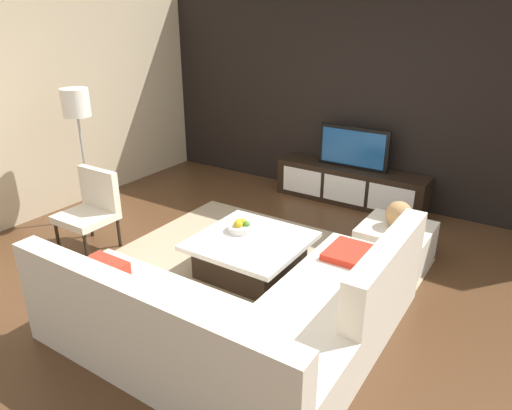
{
  "coord_description": "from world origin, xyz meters",
  "views": [
    {
      "loc": [
        2.2,
        -3.35,
        2.48
      ],
      "look_at": [
        -0.3,
        0.5,
        0.56
      ],
      "focal_mm": 33.06,
      "sensor_mm": 36.0,
      "label": 1
    }
  ],
  "objects_px": {
    "accent_chair_near": "(92,205)",
    "fruit_bowl": "(241,226)",
    "television": "(353,148)",
    "decorative_ball": "(399,214)",
    "coffee_table": "(251,255)",
    "sectional_couch": "(245,319)",
    "ottoman": "(395,244)",
    "media_console": "(350,185)",
    "floor_lamp": "(77,111)"
  },
  "relations": [
    {
      "from": "media_console",
      "to": "coffee_table",
      "type": "height_order",
      "value": "media_console"
    },
    {
      "from": "accent_chair_near",
      "to": "decorative_ball",
      "type": "distance_m",
      "value": 3.27
    },
    {
      "from": "floor_lamp",
      "to": "fruit_bowl",
      "type": "bearing_deg",
      "value": 3.0
    },
    {
      "from": "decorative_ball",
      "to": "television",
      "type": "bearing_deg",
      "value": 129.15
    },
    {
      "from": "media_console",
      "to": "accent_chair_near",
      "type": "xyz_separation_m",
      "value": [
        -1.89,
        -2.74,
        0.24
      ]
    },
    {
      "from": "media_console",
      "to": "accent_chair_near",
      "type": "distance_m",
      "value": 3.34
    },
    {
      "from": "accent_chair_near",
      "to": "decorative_ball",
      "type": "xyz_separation_m",
      "value": [
        2.92,
        1.48,
        0.05
      ]
    },
    {
      "from": "television",
      "to": "fruit_bowl",
      "type": "distance_m",
      "value": 2.24
    },
    {
      "from": "television",
      "to": "decorative_ball",
      "type": "relative_size",
      "value": 3.54
    },
    {
      "from": "decorative_ball",
      "to": "coffee_table",
      "type": "bearing_deg",
      "value": -137.68
    },
    {
      "from": "media_console",
      "to": "coffee_table",
      "type": "distance_m",
      "value": 2.3
    },
    {
      "from": "sectional_couch",
      "to": "floor_lamp",
      "type": "xyz_separation_m",
      "value": [
        -3.01,
        0.98,
        1.08
      ]
    },
    {
      "from": "coffee_table",
      "to": "fruit_bowl",
      "type": "distance_m",
      "value": 0.31
    },
    {
      "from": "coffee_table",
      "to": "decorative_ball",
      "type": "distance_m",
      "value": 1.57
    },
    {
      "from": "coffee_table",
      "to": "decorative_ball",
      "type": "xyz_separation_m",
      "value": [
        1.13,
        1.03,
        0.33
      ]
    },
    {
      "from": "media_console",
      "to": "coffee_table",
      "type": "relative_size",
      "value": 1.96
    },
    {
      "from": "media_console",
      "to": "fruit_bowl",
      "type": "bearing_deg",
      "value": -97.24
    },
    {
      "from": "television",
      "to": "coffee_table",
      "type": "bearing_deg",
      "value": -92.49
    },
    {
      "from": "fruit_bowl",
      "to": "media_console",
      "type": "bearing_deg",
      "value": 82.76
    },
    {
      "from": "floor_lamp",
      "to": "accent_chair_near",
      "type": "bearing_deg",
      "value": -35.06
    },
    {
      "from": "decorative_ball",
      "to": "accent_chair_near",
      "type": "bearing_deg",
      "value": -153.16
    },
    {
      "from": "sectional_couch",
      "to": "decorative_ball",
      "type": "distance_m",
      "value": 2.11
    },
    {
      "from": "floor_lamp",
      "to": "decorative_ball",
      "type": "distance_m",
      "value": 3.78
    },
    {
      "from": "media_console",
      "to": "television",
      "type": "relative_size",
      "value": 2.13
    },
    {
      "from": "floor_lamp",
      "to": "ottoman",
      "type": "bearing_deg",
      "value": 16.56
    },
    {
      "from": "sectional_couch",
      "to": "ottoman",
      "type": "distance_m",
      "value": 2.1
    },
    {
      "from": "accent_chair_near",
      "to": "television",
      "type": "bearing_deg",
      "value": 62.44
    },
    {
      "from": "sectional_couch",
      "to": "fruit_bowl",
      "type": "bearing_deg",
      "value": 125.69
    },
    {
      "from": "television",
      "to": "accent_chair_near",
      "type": "xyz_separation_m",
      "value": [
        -1.89,
        -2.74,
        -0.29
      ]
    },
    {
      "from": "decorative_ball",
      "to": "ottoman",
      "type": "bearing_deg",
      "value": 0.0
    },
    {
      "from": "coffee_table",
      "to": "ottoman",
      "type": "height_order",
      "value": "ottoman"
    },
    {
      "from": "accent_chair_near",
      "to": "floor_lamp",
      "type": "distance_m",
      "value": 1.16
    },
    {
      "from": "sectional_couch",
      "to": "floor_lamp",
      "type": "distance_m",
      "value": 3.35
    },
    {
      "from": "television",
      "to": "ottoman",
      "type": "bearing_deg",
      "value": -50.85
    },
    {
      "from": "sectional_couch",
      "to": "media_console",
      "type": "bearing_deg",
      "value": 98.81
    },
    {
      "from": "television",
      "to": "decorative_ball",
      "type": "height_order",
      "value": "television"
    },
    {
      "from": "accent_chair_near",
      "to": "fruit_bowl",
      "type": "relative_size",
      "value": 3.11
    },
    {
      "from": "media_console",
      "to": "fruit_bowl",
      "type": "relative_size",
      "value": 7.32
    },
    {
      "from": "media_console",
      "to": "decorative_ball",
      "type": "distance_m",
      "value": 1.66
    },
    {
      "from": "accent_chair_near",
      "to": "sectional_couch",
      "type": "bearing_deg",
      "value": -6.05
    },
    {
      "from": "coffee_table",
      "to": "ottoman",
      "type": "relative_size",
      "value": 1.5
    },
    {
      "from": "sectional_couch",
      "to": "ottoman",
      "type": "bearing_deg",
      "value": 75.66
    },
    {
      "from": "sectional_couch",
      "to": "ottoman",
      "type": "relative_size",
      "value": 3.49
    },
    {
      "from": "coffee_table",
      "to": "fruit_bowl",
      "type": "bearing_deg",
      "value": 151.66
    },
    {
      "from": "coffee_table",
      "to": "accent_chair_near",
      "type": "height_order",
      "value": "accent_chair_near"
    },
    {
      "from": "television",
      "to": "media_console",
      "type": "bearing_deg",
      "value": -90.0
    },
    {
      "from": "media_console",
      "to": "coffee_table",
      "type": "xyz_separation_m",
      "value": [
        -0.1,
        -2.3,
        -0.05
      ]
    },
    {
      "from": "coffee_table",
      "to": "accent_chair_near",
      "type": "bearing_deg",
      "value": -165.95
    },
    {
      "from": "coffee_table",
      "to": "television",
      "type": "bearing_deg",
      "value": 87.51
    },
    {
      "from": "coffee_table",
      "to": "fruit_bowl",
      "type": "xyz_separation_m",
      "value": [
        -0.18,
        0.1,
        0.23
      ]
    }
  ]
}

